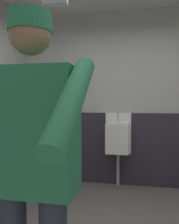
% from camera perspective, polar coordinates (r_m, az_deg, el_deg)
% --- Properties ---
extents(wall_back, '(3.94, 0.12, 2.74)m').
position_cam_1_polar(wall_back, '(3.70, 8.93, 3.34)').
color(wall_back, '#B2B2AD').
rests_on(wall_back, ground_plane).
extents(wainscot_band_back, '(3.34, 0.03, 1.14)m').
position_cam_1_polar(wainscot_band_back, '(3.70, 8.79, -9.12)').
color(wainscot_band_back, '#2D2833').
rests_on(wainscot_band_back, ground_plane).
extents(urinal_solo, '(0.40, 0.34, 1.24)m').
position_cam_1_polar(urinal_solo, '(3.53, 7.08, -6.31)').
color(urinal_solo, white).
rests_on(urinal_solo, ground_plane).
extents(person, '(0.67, 0.60, 1.76)m').
position_cam_1_polar(person, '(1.19, -14.47, -11.79)').
color(person, '#2D3342').
rests_on(person, ground_plane).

